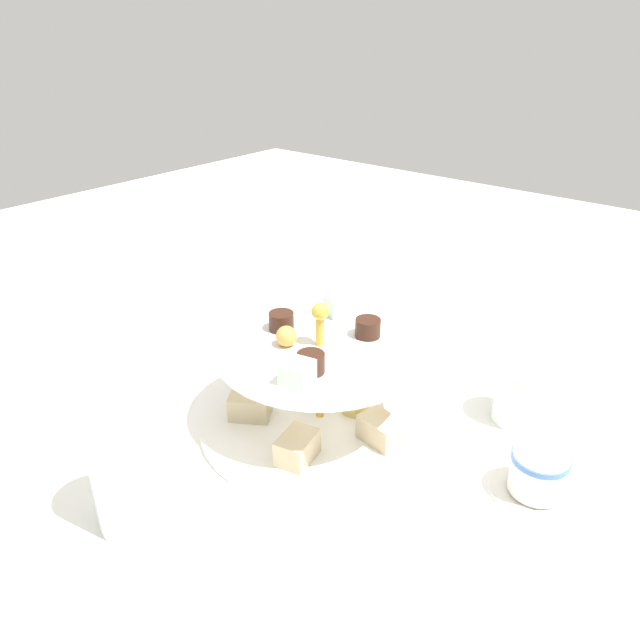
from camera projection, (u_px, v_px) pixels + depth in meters
ground_plane at (320, 422)px, 0.75m from camera, size 2.40×2.40×0.00m
tiered_serving_stand at (320, 390)px, 0.73m from camera, size 0.29×0.29×0.16m
water_glass_tall_right at (126, 465)px, 0.57m from camera, size 0.07×0.07×0.14m
water_glass_short_left at (521, 394)px, 0.74m from camera, size 0.06×0.06×0.07m
teacup_with_saucer at (537, 476)px, 0.63m from camera, size 0.09×0.09×0.05m
butter_knife_left at (166, 348)px, 0.91m from camera, size 0.17×0.02×0.00m
butter_knife_right at (413, 630)px, 0.49m from camera, size 0.16×0.09×0.00m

